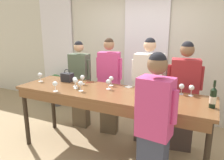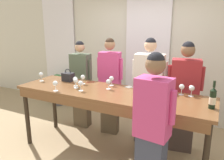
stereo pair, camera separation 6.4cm
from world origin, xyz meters
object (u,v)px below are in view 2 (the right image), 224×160
(guest_pink_top, at_px, (110,86))
(guest_cream_sweater, at_px, (148,92))
(wine_glass_center_right, at_px, (83,78))
(potted_plant, at_px, (58,88))
(wine_bottle, at_px, (213,98))
(wine_glass_center_left, at_px, (142,85))
(wine_glass_back_right, at_px, (171,87))
(wine_glass_front_right, at_px, (192,89))
(wine_glass_back_left, at_px, (76,81))
(wine_glass_back_mid, at_px, (75,79))
(wine_glass_center_mid, at_px, (55,84))
(guest_striped_shirt, at_px, (184,97))
(wine_glass_by_handbag, at_px, (111,79))
(guest_olive_jacket, at_px, (81,84))
(wine_glass_front_mid, at_px, (41,75))
(wine_glass_by_bottle, at_px, (182,87))
(wine_glass_near_host, at_px, (108,82))
(wine_glass_front_left, at_px, (81,84))
(host_pouring, at_px, (152,129))
(tasting_bar, at_px, (109,99))

(guest_pink_top, bearing_deg, guest_cream_sweater, 0.00)
(wine_glass_center_right, relative_size, potted_plant, 0.19)
(guest_cream_sweater, bearing_deg, potted_plant, 164.59)
(wine_glass_center_right, bearing_deg, wine_bottle, -6.04)
(wine_glass_center_left, relative_size, wine_glass_back_right, 1.00)
(wine_glass_front_right, distance_m, wine_glass_back_left, 1.66)
(wine_glass_front_right, xyz_separation_m, wine_glass_back_mid, (-1.68, -0.30, -0.00))
(wine_glass_center_mid, height_order, guest_cream_sweater, guest_cream_sweater)
(guest_striped_shirt, bearing_deg, wine_glass_back_right, -109.79)
(wine_bottle, relative_size, wine_glass_by_handbag, 2.19)
(wine_glass_center_right, relative_size, guest_olive_jacket, 0.09)
(wine_bottle, relative_size, wine_glass_center_mid, 2.19)
(wine_bottle, relative_size, wine_glass_center_left, 2.19)
(wine_glass_front_mid, xyz_separation_m, guest_striped_shirt, (2.24, 0.64, -0.25))
(wine_bottle, bearing_deg, wine_glass_by_bottle, 138.47)
(wine_glass_center_right, height_order, wine_glass_by_handbag, same)
(wine_bottle, distance_m, wine_glass_back_right, 0.62)
(wine_bottle, xyz_separation_m, wine_glass_near_host, (-1.42, 0.14, -0.02))
(guest_pink_top, height_order, guest_striped_shirt, guest_pink_top)
(wine_glass_center_left, bearing_deg, wine_glass_front_mid, -174.10)
(wine_glass_center_left, distance_m, wine_glass_back_right, 0.40)
(guest_pink_top, bearing_deg, wine_glass_center_right, -116.91)
(wine_bottle, relative_size, wine_glass_near_host, 2.19)
(wine_glass_by_handbag, distance_m, potted_plant, 2.37)
(wine_bottle, bearing_deg, potted_plant, 158.43)
(guest_cream_sweater, bearing_deg, wine_glass_back_left, -142.24)
(wine_glass_front_left, height_order, wine_glass_by_handbag, same)
(wine_glass_front_right, height_order, wine_glass_back_mid, same)
(wine_glass_front_mid, xyz_separation_m, wine_glass_back_right, (2.11, 0.28, -0.00))
(wine_glass_front_left, height_order, wine_glass_near_host, same)
(wine_glass_back_mid, xyz_separation_m, host_pouring, (1.41, -0.60, -0.24))
(wine_glass_center_mid, xyz_separation_m, wine_glass_by_handbag, (0.60, 0.62, -0.00))
(wine_glass_center_right, height_order, wine_glass_by_bottle, same)
(wine_glass_by_bottle, bearing_deg, guest_cream_sweater, 149.86)
(wine_glass_back_right, height_order, host_pouring, host_pouring)
(wine_glass_near_host, bearing_deg, wine_glass_front_right, 10.31)
(wine_glass_back_left, height_order, wine_glass_by_bottle, same)
(tasting_bar, bearing_deg, wine_glass_center_mid, -156.78)
(wine_bottle, bearing_deg, wine_glass_center_right, 173.96)
(tasting_bar, height_order, wine_glass_back_right, wine_glass_back_right)
(tasting_bar, xyz_separation_m, wine_glass_center_left, (0.43, 0.20, 0.21))
(wine_glass_by_bottle, distance_m, wine_glass_by_handbag, 1.06)
(wine_glass_front_mid, relative_size, wine_glass_back_mid, 1.00)
(potted_plant, bearing_deg, wine_bottle, -21.57)
(wine_glass_center_right, relative_size, host_pouring, 0.09)
(wine_glass_front_left, relative_size, guest_olive_jacket, 0.09)
(wine_glass_front_mid, relative_size, host_pouring, 0.09)
(wine_glass_back_right, relative_size, potted_plant, 0.19)
(wine_glass_center_mid, distance_m, guest_cream_sweater, 1.48)
(wine_glass_front_mid, bearing_deg, potted_plant, 121.77)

